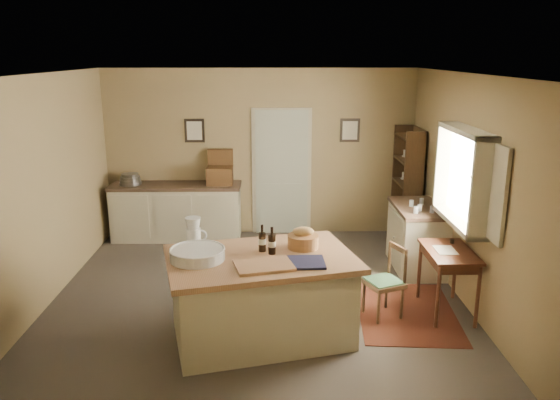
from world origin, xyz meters
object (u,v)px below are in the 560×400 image
at_px(writing_desk, 449,259).
at_px(right_cabinet, 417,237).
at_px(desk_chair, 383,283).
at_px(shelving_unit, 410,186).
at_px(work_island, 260,295).
at_px(sideboard, 177,210).

distance_m(writing_desk, right_cabinet, 1.37).
xyz_separation_m(desk_chair, shelving_unit, (0.90, 2.58, 0.50)).
height_order(right_cabinet, shelving_unit, shelving_unit).
relative_size(work_island, shelving_unit, 1.18).
bearing_deg(sideboard, shelving_unit, -3.10).
height_order(work_island, right_cabinet, work_island).
distance_m(sideboard, writing_desk, 4.45).
xyz_separation_m(writing_desk, shelving_unit, (0.15, 2.49, 0.24)).
distance_m(sideboard, shelving_unit, 3.72).
height_order(work_island, desk_chair, work_island).
xyz_separation_m(sideboard, right_cabinet, (3.54, -1.34, -0.02)).
distance_m(work_island, sideboard, 3.51).
bearing_deg(shelving_unit, right_cabinet, -97.43).
bearing_deg(writing_desk, right_cabinet, 90.01).
bearing_deg(shelving_unit, work_island, -127.16).
relative_size(sideboard, right_cabinet, 1.83).
bearing_deg(right_cabinet, sideboard, 159.29).
relative_size(right_cabinet, shelving_unit, 0.62).
bearing_deg(sideboard, right_cabinet, -20.71).
distance_m(writing_desk, desk_chair, 0.80).
bearing_deg(desk_chair, right_cabinet, 40.13).
bearing_deg(sideboard, writing_desk, -37.24).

